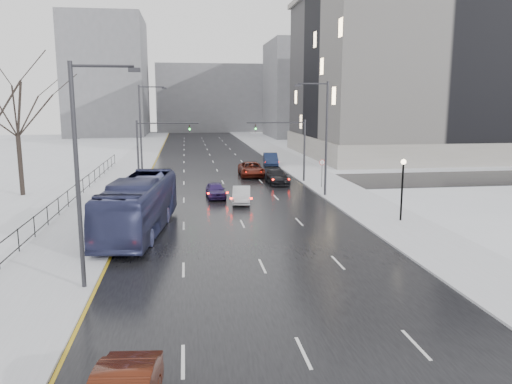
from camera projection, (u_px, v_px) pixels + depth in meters
name	position (u px, v px, depth m)	size (l,w,h in m)	color
road	(216.00, 168.00, 62.51)	(16.00, 150.00, 0.04)	black
cross_road	(223.00, 184.00, 50.82)	(130.00, 10.00, 0.04)	black
sidewalk_left	(130.00, 170.00, 61.05)	(5.00, 150.00, 0.16)	silver
sidewalk_right	(298.00, 166.00, 63.95)	(5.00, 150.00, 0.16)	silver
park_strip	(49.00, 171.00, 59.74)	(14.00, 150.00, 0.12)	white
tree_park_e	(23.00, 196.00, 44.42)	(9.45, 9.45, 13.50)	black
iron_fence	(39.00, 221.00, 31.34)	(0.06, 70.00, 1.30)	black
streetlight_r_mid	(324.00, 133.00, 43.15)	(2.95, 0.25, 10.00)	#2D2D33
streetlight_l_near	(82.00, 166.00, 21.42)	(2.95, 0.25, 10.00)	#2D2D33
streetlight_l_far	(143.00, 127.00, 52.58)	(2.95, 0.25, 10.00)	#2D2D33
lamppost_r_mid	(403.00, 181.00, 34.29)	(0.36, 0.36, 4.28)	black
mast_signal_right	(294.00, 143.00, 51.10)	(6.10, 0.33, 6.50)	#2D2D33
mast_signal_left	(149.00, 145.00, 49.08)	(6.10, 0.33, 6.50)	#2D2D33
no_uturn_sign	(322.00, 165.00, 47.79)	(0.60, 0.06, 2.70)	#2D2D33
civic_building	(437.00, 82.00, 77.01)	(41.00, 31.00, 24.80)	gray
bldg_far_right	(319.00, 90.00, 117.96)	(24.00, 20.00, 22.00)	slate
bldg_far_left	(107.00, 77.00, 120.26)	(18.00, 22.00, 28.00)	slate
bldg_far_center	(212.00, 99.00, 139.36)	(30.00, 18.00, 18.00)	slate
bus	(139.00, 205.00, 31.80)	(2.95, 12.61, 3.51)	navy
sedan_center_near	(216.00, 190.00, 43.42)	(1.57, 3.91, 1.33)	navy
sedan_right_near	(242.00, 195.00, 41.17)	(1.44, 4.14, 1.36)	#B3B3B7
sedan_right_cross	(251.00, 169.00, 55.86)	(2.62, 5.68, 1.58)	#55180E
sedan_right_far	(277.00, 177.00, 50.72)	(2.00, 4.91, 1.43)	black
sedan_right_distant	(271.00, 159.00, 64.87)	(1.74, 4.98, 1.64)	#141E3C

